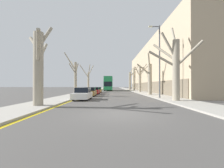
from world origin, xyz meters
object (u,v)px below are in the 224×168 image
at_px(street_tree_left_1, 75,77).
at_px(parked_car_3, 97,90).
at_px(street_tree_right_1, 149,78).
at_px(lamp_post, 158,58).
at_px(street_tree_left_2, 88,80).
at_px(parked_car_2, 94,91).
at_px(street_tree_right_0, 174,66).
at_px(double_decker_bus, 108,83).
at_px(parked_car_1, 90,92).
at_px(street_tree_right_4, 130,80).
at_px(street_tree_right_2, 140,78).
at_px(street_tree_right_3, 134,78).
at_px(parked_car_0, 82,94).
at_px(street_tree_left_0, 38,65).

relative_size(street_tree_left_1, parked_car_3, 1.50).
relative_size(street_tree_right_1, lamp_post, 0.77).
relative_size(street_tree_left_2, parked_car_2, 1.56).
distance_m(street_tree_right_1, lamp_post, 7.23).
distance_m(street_tree_right_0, double_decker_bus, 33.29).
bearing_deg(lamp_post, parked_car_1, 152.78).
relative_size(street_tree_right_4, parked_car_2, 1.91).
xyz_separation_m(street_tree_right_2, street_tree_right_3, (-0.02, 9.36, 0.39)).
distance_m(street_tree_right_4, parked_car_1, 33.61).
xyz_separation_m(street_tree_right_3, parked_car_2, (-9.96, -16.46, -3.15)).
bearing_deg(street_tree_right_0, parked_car_0, 167.72).
xyz_separation_m(street_tree_left_1, parked_car_2, (2.37, 5.06, -2.37)).
bearing_deg(street_tree_right_1, street_tree_right_4, 89.30).
distance_m(street_tree_left_0, parked_car_2, 17.07).
xyz_separation_m(parked_car_1, parked_car_2, (-0.00, 5.35, -0.02)).
relative_size(street_tree_right_3, parked_car_2, 1.91).
xyz_separation_m(street_tree_left_0, parked_car_2, (2.25, 16.73, -2.56)).
bearing_deg(parked_car_3, street_tree_left_0, -95.75).
distance_m(street_tree_right_0, street_tree_right_2, 20.16).
height_order(street_tree_right_0, double_decker_bus, street_tree_right_0).
xyz_separation_m(street_tree_right_0, parked_car_3, (-9.73, 18.70, -3.01)).
xyz_separation_m(street_tree_right_2, double_decker_bus, (-7.73, 12.26, -0.95)).
distance_m(street_tree_left_2, double_decker_bus, 13.52).
bearing_deg(street_tree_right_2, parked_car_1, -128.72).
height_order(street_tree_right_1, parked_car_1, street_tree_right_1).
height_order(parked_car_0, parked_car_3, parked_car_0).
height_order(street_tree_right_3, lamp_post, lamp_post).
distance_m(parked_car_3, lamp_post, 18.59).
bearing_deg(parked_car_0, street_tree_left_0, -111.27).
height_order(street_tree_left_0, parked_car_0, street_tree_left_0).
relative_size(street_tree_right_2, street_tree_right_3, 0.86).
bearing_deg(parked_car_2, street_tree_right_1, -17.78).
distance_m(street_tree_right_1, parked_car_3, 13.20).
distance_m(parked_car_1, parked_car_2, 5.35).
bearing_deg(parked_car_1, street_tree_left_1, 173.10).
relative_size(parked_car_2, lamp_post, 0.46).
relative_size(street_tree_left_0, parked_car_1, 1.63).
xyz_separation_m(street_tree_right_3, parked_car_1, (-9.96, -21.81, -3.13)).
bearing_deg(street_tree_right_3, street_tree_right_4, 89.80).
height_order(double_decker_bus, parked_car_1, double_decker_bus).
distance_m(street_tree_left_2, street_tree_right_2, 12.18).
height_order(street_tree_left_0, parked_car_3, street_tree_left_0).
bearing_deg(street_tree_right_4, street_tree_left_0, -105.77).
xyz_separation_m(street_tree_left_0, street_tree_right_4, (12.24, 43.34, 0.40)).
height_order(street_tree_left_0, parked_car_1, street_tree_left_0).
bearing_deg(parked_car_0, parked_car_1, 90.00).
bearing_deg(street_tree_left_2, lamp_post, -55.87).
bearing_deg(street_tree_right_1, street_tree_left_2, 140.69).
bearing_deg(parked_car_1, street_tree_left_2, 100.37).
bearing_deg(street_tree_right_0, street_tree_right_1, 90.59).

